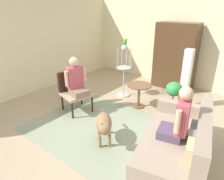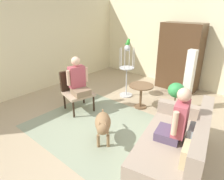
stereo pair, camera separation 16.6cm
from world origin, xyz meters
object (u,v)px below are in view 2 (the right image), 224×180
Objects in this scene: person_on_armchair at (78,79)px; dog at (103,124)px; round_end_table at (141,92)px; armoire_cabinet at (180,57)px; column_lamp at (188,81)px; parrot at (128,42)px; potted_plant at (175,97)px; couch at (177,145)px; armchair at (76,87)px; person_on_couch at (177,120)px; bird_cage_stand at (127,71)px.

person_on_armchair reaches higher than dog.
armoire_cabinet is (0.13, 1.79, 0.54)m from round_end_table.
person_on_armchair is 0.58× the size of column_lamp.
dog is 0.48× the size of column_lamp.
parrot is 1.79m from potted_plant.
parrot is 1.75m from armoire_cabinet.
column_lamp is 0.76× the size of armoire_cabinet.
couch is 11.59× the size of parrot.
armchair reaches higher than couch.
parrot reaches higher than column_lamp.
couch is 2.63× the size of potted_plant.
person_on_couch is 2.72m from parrot.
person_on_couch is 2.64m from bird_cage_stand.
armoire_cabinet reaches higher than dog.
dog reaches higher than round_end_table.
armchair is at bearing 158.31° from dog.
person_on_couch is 1.50× the size of round_end_table.
parrot is at bearing 153.70° from round_end_table.
armchair is at bearing -109.72° from parrot.
couch is 1.35× the size of column_lamp.
potted_plant is (-0.67, 1.51, -0.34)m from person_on_couch.
bird_cage_stand is (-2.12, 1.57, -0.05)m from person_on_couch.
person_on_armchair is 1.22× the size of dog.
round_end_table is 0.42× the size of bird_cage_stand.
dog is 3.45m from armoire_cabinet.
armchair is at bearing -108.98° from bird_cage_stand.
person_on_armchair is (0.15, -0.04, 0.25)m from armchair.
armoire_cabinet reaches higher than parrot.
armoire_cabinet reaches higher than armchair.
potted_plant is at bearing 19.68° from round_end_table.
bird_cage_stand is 1.48m from potted_plant.
person_on_armchair is 1.42m from dog.
couch is 2.68m from bird_cage_stand.
armoire_cabinet is at bearing 85.85° from round_end_table.
column_lamp is (1.89, 1.72, -0.08)m from person_on_armchair.
armoire_cabinet is at bearing 114.11° from couch.
armoire_cabinet is (-0.11, 3.40, 0.57)m from dog.
person_on_armchair is at bearing 157.50° from dog.
armchair reaches higher than potted_plant.
armchair is 1.11× the size of person_on_armchair.
dog is at bearing -64.79° from parrot.
dog is at bearing -64.31° from bird_cage_stand.
parrot is at bearing 177.53° from potted_plant.
dog is at bearing -161.11° from couch.
bird_cage_stand is at bearing 144.72° from couch.
armoire_cabinet is at bearing 122.73° from column_lamp.
parrot is at bearing 76.52° from person_on_armchair.
couch is at bearing -35.28° from bird_cage_stand.
parrot is at bearing 143.25° from person_on_couch.
armoire_cabinet is (0.80, 1.46, -0.53)m from parrot.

